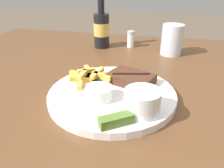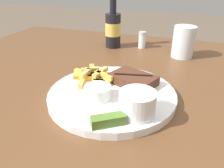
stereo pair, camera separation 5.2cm
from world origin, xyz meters
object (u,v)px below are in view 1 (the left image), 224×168
Objects in this scene: beer_bottle at (101,28)px; drinking_glass at (172,40)px; steak_portion at (131,78)px; dipping_sauce_cup at (99,92)px; dinner_plate at (112,95)px; fork_utensil at (82,85)px; pickle_spear at (116,120)px; salt_shaker at (131,39)px; coleslaw_cup at (142,100)px.

beer_bottle is 1.93× the size of drinking_glass.
dipping_sauce_cup is (-0.06, -0.10, 0.00)m from steak_portion.
fork_utensil is (-0.08, 0.01, 0.01)m from dinner_plate.
pickle_spear is 0.53m from salt_shaker.
drinking_glass is (0.11, 0.30, 0.02)m from steak_portion.
salt_shaker is (-0.09, 0.48, -0.01)m from coleslaw_cup.
beer_bottle reaches higher than fork_utensil.
dipping_sauce_cup is 0.95× the size of salt_shaker.
beer_bottle reaches higher than drinking_glass.
dipping_sauce_cup is (-0.10, 0.03, -0.01)m from coleslaw_cup.
coleslaw_cup is 0.43m from drinking_glass.
dipping_sauce_cup is at bearing -75.77° from beer_bottle.
dipping_sauce_cup reaches higher than steak_portion.
beer_bottle is at bearing 116.84° from steak_portion.
coleslaw_cup is at bearing -65.67° from beer_bottle.
beer_bottle is at bearing 105.12° from fork_utensil.
pickle_spear reaches higher than fork_utensil.
steak_portion is at bearing 28.90° from fork_utensil.
fork_utensil is 0.41m from drinking_glass.
steak_portion reaches higher than pickle_spear.
coleslaw_cup is at bearing -19.79° from fork_utensil.
dipping_sauce_cup is at bearing -32.00° from fork_utensil.
dinner_plate is 0.05m from dipping_sauce_cup.
coleslaw_cup is 0.11m from dipping_sauce_cup.
dipping_sauce_cup is at bearing -118.25° from dinner_plate.
dipping_sauce_cup is 0.10m from pickle_spear.
coleslaw_cup reaches higher than pickle_spear.
fork_utensil is 0.64× the size of beer_bottle.
pickle_spear is 0.49m from drinking_glass.
steak_portion is at bearing -63.16° from beer_bottle.
pickle_spear is (0.06, -0.09, -0.01)m from dipping_sauce_cup.
steak_portion is 0.99× the size of fork_utensil.
dinner_plate is 4.11× the size of coleslaw_cup.
salt_shaker reaches higher than steak_portion.
drinking_glass is at bearing 67.91° from dinner_plate.
salt_shaker is at bearing 88.28° from fork_utensil.
dinner_plate is 0.11m from coleslaw_cup.
coleslaw_cup is 0.68× the size of drinking_glass.
beer_bottle reaches higher than pickle_spear.
fork_utensil is (-0.12, 0.13, -0.01)m from pickle_spear.
pickle_spear is (-0.00, -0.18, -0.00)m from steak_portion.
drinking_glass is at bearing 81.24° from coleslaw_cup.
fork_utensil is (-0.16, 0.08, -0.03)m from coleslaw_cup.
dipping_sauce_cup reaches higher than fork_utensil.
pickle_spear is at bearing -72.19° from beer_bottle.
salt_shaker is at bearing 89.08° from dipping_sauce_cup.
salt_shaker is at bearing 91.92° from dinner_plate.
salt_shaker is at bearing 100.85° from coleslaw_cup.
dinner_plate is at bearing 105.84° from pickle_spear.
salt_shaker is at bearing 161.63° from drinking_glass.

